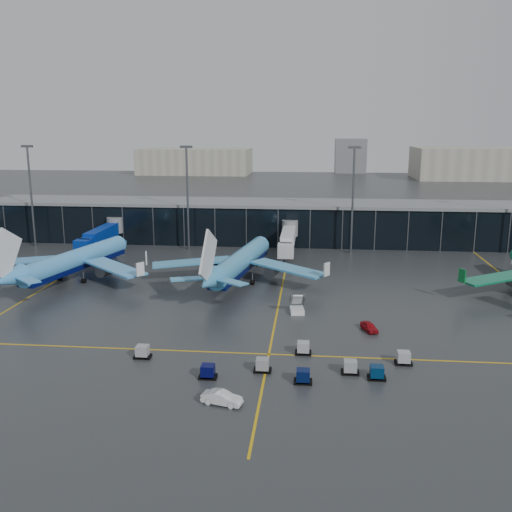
# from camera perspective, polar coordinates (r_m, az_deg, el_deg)

# --- Properties ---
(ground) EXTENTS (600.00, 600.00, 0.00)m
(ground) POSITION_cam_1_polar(r_m,az_deg,el_deg) (93.07, -4.18, -6.00)
(ground) COLOR #282B2D
(ground) RESTS_ON ground
(terminal_pier) EXTENTS (142.00, 17.00, 10.70)m
(terminal_pier) POSITION_cam_1_polar(r_m,az_deg,el_deg) (151.55, -0.25, 3.51)
(terminal_pier) COLOR black
(terminal_pier) RESTS_ON ground
(jet_bridges) EXTENTS (94.00, 27.50, 7.20)m
(jet_bridges) POSITION_cam_1_polar(r_m,az_deg,el_deg) (141.47, -15.32, 2.02)
(jet_bridges) COLOR #595B60
(jet_bridges) RESTS_ON ground
(flood_masts) EXTENTS (203.00, 0.50, 25.50)m
(flood_masts) POSITION_cam_1_polar(r_m,az_deg,el_deg) (138.10, 1.31, 6.11)
(flood_masts) COLOR #595B60
(flood_masts) RESTS_ON ground
(distant_hangars) EXTENTS (260.00, 71.00, 22.00)m
(distant_hangars) POSITION_cam_1_polar(r_m,az_deg,el_deg) (359.14, 11.30, 9.21)
(distant_hangars) COLOR #B2AD99
(distant_hangars) RESTS_ON ground
(taxi_lines) EXTENTS (220.00, 120.00, 0.02)m
(taxi_lines) POSITION_cam_1_polar(r_m,az_deg,el_deg) (102.02, 2.39, -4.26)
(taxi_lines) COLOR gold
(taxi_lines) RESTS_ON ground
(airliner_arkefly) EXTENTS (45.46, 49.26, 12.89)m
(airliner_arkefly) POSITION_cam_1_polar(r_m,az_deg,el_deg) (118.62, -17.58, 0.78)
(airliner_arkefly) COLOR #459DE5
(airliner_arkefly) RESTS_ON ground
(airliner_klm_near) EXTENTS (43.34, 47.60, 12.97)m
(airliner_klm_near) POSITION_cam_1_polar(r_m,az_deg,el_deg) (111.86, -1.52, 0.70)
(airliner_klm_near) COLOR #3E95CC
(airliner_klm_near) RESTS_ON ground
(baggage_carts) EXTENTS (36.35, 10.47, 1.70)m
(baggage_carts) POSITION_cam_1_polar(r_m,az_deg,el_deg) (73.19, 3.72, -10.73)
(baggage_carts) COLOR black
(baggage_carts) RESTS_ON ground
(mobile_airstair) EXTENTS (2.56, 3.43, 3.45)m
(mobile_airstair) POSITION_cam_1_polar(r_m,az_deg,el_deg) (94.38, 4.13, -5.23)
(mobile_airstair) COLOR white
(mobile_airstair) RESTS_ON ground
(service_van_red) EXTENTS (2.82, 4.19, 1.32)m
(service_van_red) POSITION_cam_1_polar(r_m,az_deg,el_deg) (87.76, 11.26, -6.94)
(service_van_red) COLOR #9C0C14
(service_van_red) RESTS_ON ground
(service_van_white) EXTENTS (4.83, 2.63, 1.51)m
(service_van_white) POSITION_cam_1_polar(r_m,az_deg,el_deg) (64.86, -3.44, -13.98)
(service_van_white) COLOR silver
(service_van_white) RESTS_ON ground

